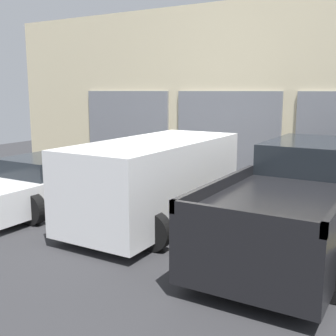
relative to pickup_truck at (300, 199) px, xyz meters
The scene contains 8 objects.
ground_plane 3.20m from the pickup_truck, 160.97° to the left, with size 28.00×28.00×0.00m, color #2D2D30.
shophouse_building 5.48m from the pickup_truck, 124.29° to the left, with size 17.15×0.68×5.28m.
pickup_truck is the anchor object (origin of this frame).
sedan_white 5.85m from the pickup_truck, behind, with size 2.21×4.72×1.23m.
sedan_side 2.94m from the pickup_truck, behind, with size 2.32×4.48×1.76m.
parking_stripe_far_left 7.36m from the pickup_truck, behind, with size 0.12×2.20×0.01m, color gold.
parking_stripe_left 4.47m from the pickup_truck, behind, with size 0.12×2.20×0.01m, color gold.
parking_stripe_centre 1.71m from the pickup_truck, 169.56° to the right, with size 0.12×2.20×0.01m, color gold.
Camera 1 is at (4.63, -8.59, 2.78)m, focal length 45.00 mm.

